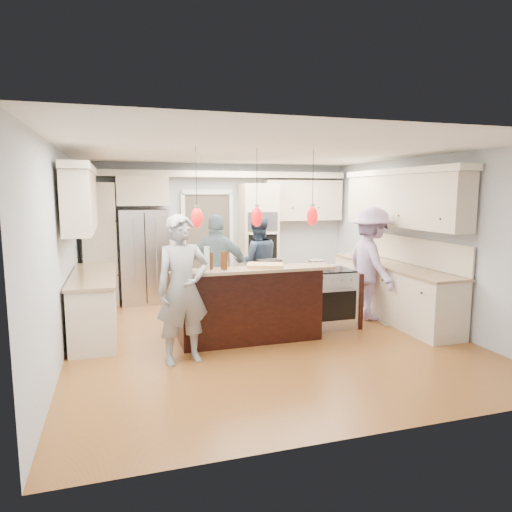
{
  "coord_description": "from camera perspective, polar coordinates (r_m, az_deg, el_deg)",
  "views": [
    {
      "loc": [
        -2.03,
        -6.3,
        2.13
      ],
      "look_at": [
        0.0,
        0.35,
        1.15
      ],
      "focal_mm": 32.0,
      "sensor_mm": 36.0,
      "label": 1
    }
  ],
  "objects": [
    {
      "name": "beer_bottle_b",
      "position": [
        5.94,
        -3.91,
        -0.62
      ],
      "size": [
        0.07,
        0.07,
        0.24
      ],
      "primitive_type": "cylinder",
      "rotation": [
        0.0,
        0.0,
        0.21
      ],
      "color": "#47210C",
      "rests_on": "kitchen_island"
    },
    {
      "name": "person_range_side",
      "position": [
        7.86,
        14.15,
        -0.93
      ],
      "size": [
        0.75,
        1.24,
        1.88
      ],
      "primitive_type": "imported",
      "rotation": [
        0.0,
        0.0,
        1.53
      ],
      "color": "#9E86B5",
      "rests_on": "ground"
    },
    {
      "name": "refrigerator",
      "position": [
        9.04,
        -13.76,
        -0.03
      ],
      "size": [
        0.9,
        0.7,
        1.8
      ],
      "primitive_type": "cube",
      "color": "#B7B7BC",
      "rests_on": "ground"
    },
    {
      "name": "ground_plane",
      "position": [
        6.96,
        0.85,
        -9.81
      ],
      "size": [
        6.0,
        6.0,
        0.0
      ],
      "primitive_type": "plane",
      "color": "#985E29",
      "rests_on": "ground"
    },
    {
      "name": "beer_bottle_c",
      "position": [
        6.0,
        -4.16,
        -0.52
      ],
      "size": [
        0.06,
        0.06,
        0.24
      ],
      "primitive_type": "cylinder",
      "rotation": [
        0.0,
        0.0,
        0.03
      ],
      "color": "#47210C",
      "rests_on": "kitchen_island"
    },
    {
      "name": "island_range",
      "position": [
        7.39,
        9.14,
        -5.17
      ],
      "size": [
        0.82,
        0.71,
        0.92
      ],
      "color": "#B7B7BC",
      "rests_on": "ground"
    },
    {
      "name": "left_cabinets",
      "position": [
        7.2,
        -20.07,
        -1.05
      ],
      "size": [
        0.64,
        2.3,
        2.51
      ],
      "color": "beige",
      "rests_on": "ground"
    },
    {
      "name": "beer_bottle_a",
      "position": [
        6.0,
        -5.68,
        -0.63
      ],
      "size": [
        0.07,
        0.07,
        0.22
      ],
      "primitive_type": "cylinder",
      "rotation": [
        0.0,
        0.0,
        0.22
      ],
      "color": "#47210C",
      "rests_on": "kitchen_island"
    },
    {
      "name": "floor_rug",
      "position": [
        8.15,
        16.83,
        -7.44
      ],
      "size": [
        0.84,
        1.06,
        0.01
      ],
      "primitive_type": "cube",
      "rotation": [
        0.0,
        0.0,
        -0.22
      ],
      "color": "olive",
      "rests_on": "ground"
    },
    {
      "name": "person_bar_end",
      "position": [
        5.73,
        -9.14,
        -4.17
      ],
      "size": [
        0.75,
        0.56,
        1.86
      ],
      "primitive_type": "imported",
      "rotation": [
        0.0,
        0.0,
        0.18
      ],
      "color": "gray",
      "rests_on": "ground"
    },
    {
      "name": "cutting_board",
      "position": [
        6.22,
        1.14,
        -1.14
      ],
      "size": [
        0.57,
        0.49,
        0.04
      ],
      "primitive_type": "cube",
      "rotation": [
        0.0,
        0.0,
        -0.34
      ],
      "color": "tan",
      "rests_on": "kitchen_island"
    },
    {
      "name": "right_counter_run",
      "position": [
        8.05,
        17.0,
        -0.01
      ],
      "size": [
        0.64,
        3.1,
        2.51
      ],
      "color": "beige",
      "rests_on": "ground"
    },
    {
      "name": "pot_large",
      "position": [
        7.28,
        7.55,
        -1.04
      ],
      "size": [
        0.25,
        0.25,
        0.15
      ],
      "primitive_type": "cylinder",
      "color": "#B7B7BC",
      "rests_on": "island_range"
    },
    {
      "name": "pot_small",
      "position": [
        7.12,
        9.8,
        -1.48
      ],
      "size": [
        0.2,
        0.2,
        0.1
      ],
      "primitive_type": "cylinder",
      "color": "#B7B7BC",
      "rests_on": "island_range"
    },
    {
      "name": "room_shell",
      "position": [
        6.63,
        0.88,
        5.33
      ],
      "size": [
        5.54,
        6.04,
        2.72
      ],
      "color": "#B2BCC6",
      "rests_on": "ground"
    },
    {
      "name": "pendant_lights",
      "position": [
        6.07,
        0.11,
        4.95
      ],
      "size": [
        1.75,
        0.15,
        1.03
      ],
      "color": "black",
      "rests_on": "ground"
    },
    {
      "name": "drink_can",
      "position": [
        6.01,
        -3.86,
        -1.12
      ],
      "size": [
        0.06,
        0.06,
        0.11
      ],
      "primitive_type": "cylinder",
      "rotation": [
        0.0,
        0.0,
        0.09
      ],
      "color": "#B7B7BC",
      "rests_on": "kitchen_island"
    },
    {
      "name": "person_far_left",
      "position": [
        8.37,
        0.13,
        -0.78
      ],
      "size": [
        0.89,
        0.72,
        1.7
      ],
      "primitive_type": "imported",
      "rotation": [
        0.0,
        0.0,
        3.04
      ],
      "color": "#28384E",
      "rests_on": "ground"
    },
    {
      "name": "kitchen_island",
      "position": [
        6.82,
        -1.31,
        -5.93
      ],
      "size": [
        2.1,
        1.46,
        1.12
      ],
      "color": "black",
      "rests_on": "ground"
    },
    {
      "name": "oven_column",
      "position": [
        9.44,
        0.26,
        2.06
      ],
      "size": [
        0.72,
        0.69,
        2.3
      ],
      "color": "beige",
      "rests_on": "ground"
    },
    {
      "name": "water_bottle",
      "position": [
        5.92,
        -6.17,
        -0.32
      ],
      "size": [
        0.09,
        0.09,
        0.31
      ],
      "primitive_type": "cylinder",
      "rotation": [
        0.0,
        0.0,
        0.32
      ],
      "color": "silver",
      "rests_on": "kitchen_island"
    },
    {
      "name": "person_far_right",
      "position": [
        7.42,
        -4.83,
        -1.64
      ],
      "size": [
        1.12,
        0.67,
        1.78
      ],
      "primitive_type": "imported",
      "rotation": [
        0.0,
        0.0,
        2.9
      ],
      "color": "slate",
      "rests_on": "ground"
    },
    {
      "name": "back_upper_cabinets",
      "position": [
        9.17,
        -8.92,
        5.04
      ],
      "size": [
        5.3,
        0.61,
        2.54
      ],
      "color": "beige",
      "rests_on": "ground"
    }
  ]
}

